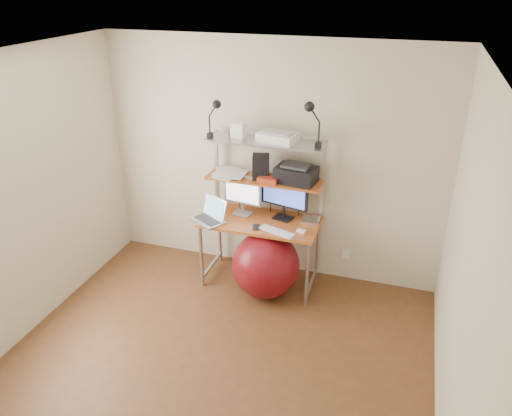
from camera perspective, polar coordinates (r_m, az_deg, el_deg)
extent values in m
plane|color=brown|center=(4.41, -5.41, -18.31)|extent=(3.60, 3.60, 0.00)
plane|color=white|center=(3.23, -7.29, 15.63)|extent=(3.60, 3.60, 0.00)
plane|color=beige|center=(5.20, 1.72, 5.33)|extent=(3.60, 0.00, 3.60)
plane|color=beige|center=(4.63, -27.10, -0.24)|extent=(0.00, 3.60, 3.60)
plane|color=beige|center=(3.43, 22.86, -8.29)|extent=(0.00, 3.60, 3.60)
cube|color=#BB6A24|center=(5.09, 0.51, -1.56)|extent=(1.20, 0.60, 0.03)
cylinder|color=#A7A6AB|center=(5.23, -6.25, -5.54)|extent=(0.04, 0.04, 0.71)
cylinder|color=#A7A6AB|center=(5.65, -4.15, -2.96)|extent=(0.04, 0.04, 0.71)
cylinder|color=#A7A6AB|center=(4.94, 5.85, -7.60)|extent=(0.04, 0.04, 0.71)
cylinder|color=#A7A6AB|center=(5.38, 7.05, -4.69)|extent=(0.04, 0.04, 0.71)
cube|color=#A7A6AB|center=(5.32, -4.52, 4.60)|extent=(0.03, 0.04, 0.84)
cube|color=#A7A6AB|center=(5.02, 7.65, 3.15)|extent=(0.03, 0.04, 0.84)
cube|color=#BB6A24|center=(5.03, 0.97, 3.30)|extent=(1.18, 0.34, 0.02)
cube|color=#A7A6AB|center=(4.89, 1.00, 7.63)|extent=(1.18, 0.34, 0.02)
cube|color=white|center=(5.44, 10.20, -5.19)|extent=(0.08, 0.01, 0.12)
cube|color=#AAAAAE|center=(5.21, -1.58, -0.63)|extent=(0.20, 0.17, 0.01)
cylinder|color=#AAAAAE|center=(5.20, -1.51, 0.05)|extent=(0.03, 0.03, 0.10)
cube|color=#AAAAAE|center=(5.11, -1.54, 2.13)|extent=(0.41, 0.09, 0.31)
plane|color=white|center=(5.10, -1.60, 2.05)|extent=(0.37, 0.05, 0.37)
cube|color=black|center=(5.12, 3.11, -1.13)|extent=(0.22, 0.18, 0.01)
cylinder|color=black|center=(5.11, 3.19, -0.39)|extent=(0.03, 0.03, 0.11)
cube|color=black|center=(5.02, 3.25, 1.80)|extent=(0.51, 0.15, 0.31)
plane|color=blue|center=(5.01, 3.20, 1.73)|extent=(0.46, 0.11, 0.47)
cube|color=silver|center=(5.09, -5.53, -1.42)|extent=(0.42, 0.38, 0.02)
cube|color=#323234|center=(5.08, -5.54, -1.31)|extent=(0.33, 0.28, 0.00)
cube|color=silver|center=(5.10, -4.50, 0.18)|extent=(0.33, 0.24, 0.23)
plane|color=#77A1C7|center=(5.10, -4.50, 0.18)|extent=(0.31, 0.23, 0.30)
cube|color=white|center=(4.86, 2.37, -2.69)|extent=(0.38, 0.22, 0.01)
cube|color=white|center=(4.87, 5.18, -2.65)|extent=(0.09, 0.07, 0.02)
cube|color=silver|center=(5.07, 6.24, -1.41)|extent=(0.19, 0.19, 0.03)
cube|color=black|center=(4.94, 0.01, -2.19)|extent=(0.10, 0.14, 0.01)
cube|color=black|center=(4.92, 4.61, 3.83)|extent=(0.42, 0.31, 0.16)
cube|color=#323234|center=(4.89, 4.65, 4.86)|extent=(0.29, 0.23, 0.03)
cube|color=black|center=(4.99, 0.56, 4.74)|extent=(0.20, 0.20, 0.24)
cube|color=#AE311B|center=(4.93, 1.46, 3.28)|extent=(0.21, 0.15, 0.05)
cube|color=white|center=(4.85, 2.49, 8.09)|extent=(0.40, 0.31, 0.08)
cube|color=#AAAAAE|center=(4.83, 2.50, 8.65)|extent=(0.34, 0.24, 0.01)
cube|color=white|center=(4.94, -2.06, 8.86)|extent=(0.13, 0.11, 0.15)
cube|color=#323234|center=(4.97, -2.33, 8.67)|extent=(0.11, 0.11, 0.11)
cube|color=black|center=(4.99, -5.28, 8.29)|extent=(0.05, 0.06, 0.05)
cylinder|color=black|center=(4.96, -5.33, 9.49)|extent=(0.02, 0.02, 0.17)
sphere|color=black|center=(4.86, -4.52, 11.74)|extent=(0.08, 0.08, 0.08)
cube|color=black|center=(4.69, 7.12, 7.14)|extent=(0.05, 0.06, 0.05)
cylinder|color=black|center=(4.66, 7.20, 8.56)|extent=(0.02, 0.02, 0.19)
sphere|color=black|center=(4.60, 6.13, 11.45)|extent=(0.10, 0.10, 0.10)
sphere|color=maroon|center=(5.09, 1.11, -6.53)|extent=(0.69, 0.69, 0.69)
cube|color=white|center=(5.17, -3.51, 4.05)|extent=(0.23, 0.30, 0.00)
cube|color=white|center=(5.09, -3.30, 3.77)|extent=(0.27, 0.32, 0.00)
cube|color=white|center=(5.19, -3.43, 4.23)|extent=(0.22, 0.29, 0.00)
cube|color=white|center=(5.09, -2.41, 3.90)|extent=(0.21, 0.28, 0.00)
cube|color=white|center=(5.14, -3.42, 4.16)|extent=(0.30, 0.34, 0.00)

